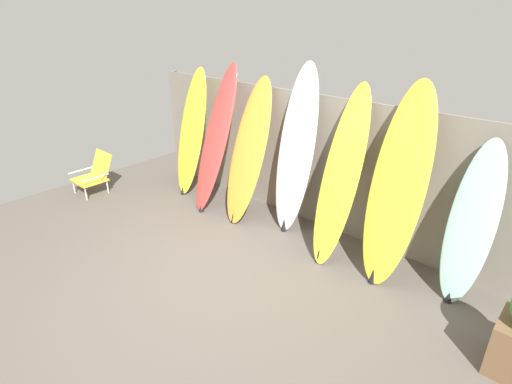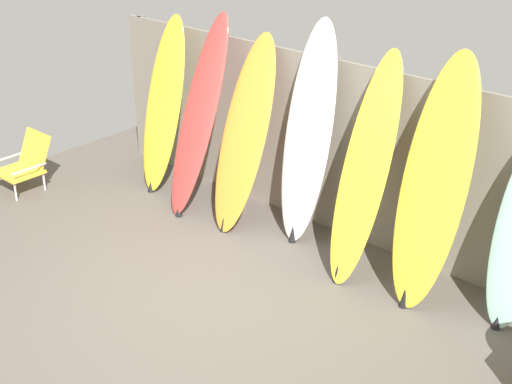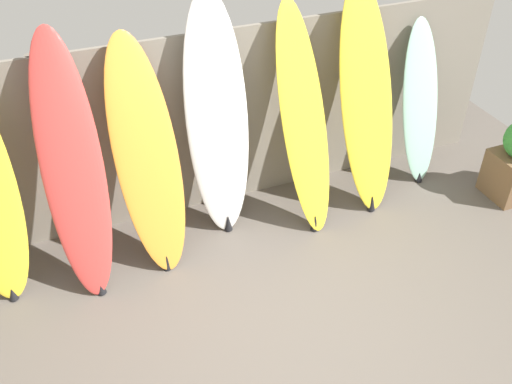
{
  "view_description": "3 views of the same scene",
  "coord_description": "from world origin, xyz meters",
  "px_view_note": "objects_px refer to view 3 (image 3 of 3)",
  "views": [
    {
      "loc": [
        2.85,
        -2.3,
        2.78
      ],
      "look_at": [
        0.34,
        0.49,
        1.05
      ],
      "focal_mm": 28.0,
      "sensor_mm": 36.0,
      "label": 1
    },
    {
      "loc": [
        3.86,
        -3.46,
        3.58
      ],
      "look_at": [
        0.22,
        0.63,
        0.96
      ],
      "focal_mm": 50.0,
      "sensor_mm": 36.0,
      "label": 2
    },
    {
      "loc": [
        -1.35,
        -2.5,
        3.62
      ],
      "look_at": [
        -0.0,
        0.89,
        0.87
      ],
      "focal_mm": 40.0,
      "sensor_mm": 36.0,
      "label": 3
    }
  ],
  "objects_px": {
    "surfboard_yellow_4": "(304,123)",
    "surfboard_seafoam_6": "(420,104)",
    "surfboard_red_1": "(73,170)",
    "surfboard_orange_2": "(147,159)",
    "surfboard_white_3": "(217,122)",
    "surfboard_yellow_5": "(367,102)"
  },
  "relations": [
    {
      "from": "surfboard_red_1",
      "to": "surfboard_seafoam_6",
      "type": "distance_m",
      "value": 3.47
    },
    {
      "from": "surfboard_white_3",
      "to": "surfboard_yellow_4",
      "type": "height_order",
      "value": "surfboard_white_3"
    },
    {
      "from": "surfboard_red_1",
      "to": "surfboard_white_3",
      "type": "xyz_separation_m",
      "value": [
        1.28,
        0.23,
        0.05
      ]
    },
    {
      "from": "surfboard_white_3",
      "to": "surfboard_yellow_4",
      "type": "xyz_separation_m",
      "value": [
        0.77,
        -0.16,
        -0.1
      ]
    },
    {
      "from": "surfboard_red_1",
      "to": "surfboard_yellow_4",
      "type": "bearing_deg",
      "value": 1.89
    },
    {
      "from": "surfboard_seafoam_6",
      "to": "surfboard_red_1",
      "type": "bearing_deg",
      "value": -176.11
    },
    {
      "from": "surfboard_red_1",
      "to": "surfboard_seafoam_6",
      "type": "bearing_deg",
      "value": 3.89
    },
    {
      "from": "surfboard_white_3",
      "to": "surfboard_red_1",
      "type": "bearing_deg",
      "value": -169.94
    },
    {
      "from": "surfboard_red_1",
      "to": "surfboard_yellow_5",
      "type": "height_order",
      "value": "surfboard_yellow_5"
    },
    {
      "from": "surfboard_yellow_4",
      "to": "surfboard_seafoam_6",
      "type": "bearing_deg",
      "value": 6.79
    },
    {
      "from": "surfboard_orange_2",
      "to": "surfboard_yellow_5",
      "type": "height_order",
      "value": "surfboard_yellow_5"
    },
    {
      "from": "surfboard_white_3",
      "to": "surfboard_yellow_5",
      "type": "height_order",
      "value": "surfboard_white_3"
    },
    {
      "from": "surfboard_yellow_4",
      "to": "surfboard_white_3",
      "type": "bearing_deg",
      "value": 168.38
    },
    {
      "from": "surfboard_yellow_4",
      "to": "surfboard_seafoam_6",
      "type": "distance_m",
      "value": 1.42
    },
    {
      "from": "surfboard_orange_2",
      "to": "surfboard_seafoam_6",
      "type": "bearing_deg",
      "value": 3.57
    },
    {
      "from": "surfboard_orange_2",
      "to": "surfboard_white_3",
      "type": "relative_size",
      "value": 0.89
    },
    {
      "from": "surfboard_white_3",
      "to": "surfboard_yellow_5",
      "type": "bearing_deg",
      "value": -4.98
    },
    {
      "from": "surfboard_yellow_4",
      "to": "surfboard_red_1",
      "type": "bearing_deg",
      "value": -178.11
    },
    {
      "from": "surfboard_yellow_5",
      "to": "surfboard_white_3",
      "type": "bearing_deg",
      "value": 175.02
    },
    {
      "from": "surfboard_red_1",
      "to": "surfboard_white_3",
      "type": "relative_size",
      "value": 0.95
    },
    {
      "from": "surfboard_yellow_5",
      "to": "surfboard_seafoam_6",
      "type": "xyz_separation_m",
      "value": [
        0.74,
        0.13,
        -0.24
      ]
    },
    {
      "from": "surfboard_orange_2",
      "to": "surfboard_yellow_5",
      "type": "distance_m",
      "value": 2.12
    }
  ]
}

